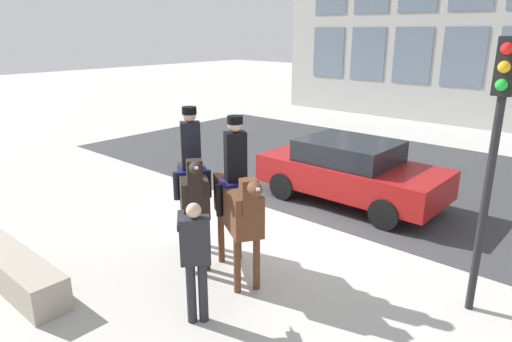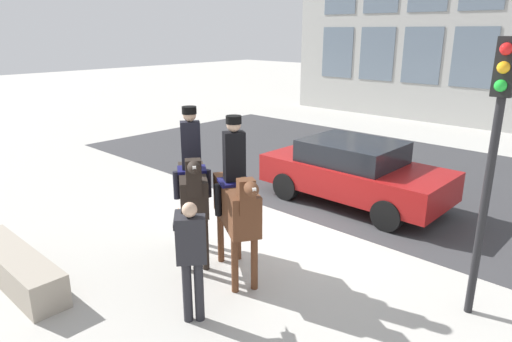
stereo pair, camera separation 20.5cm
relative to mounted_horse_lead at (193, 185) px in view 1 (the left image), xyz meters
name	(u,v)px [view 1 (the left image)]	position (x,y,z in m)	size (l,w,h in m)	color
ground_plane	(289,227)	(0.41, 2.18, -1.37)	(80.00, 80.00, 0.00)	#B2AFA8
road_surface	(392,174)	(0.41, 6.93, -1.37)	(19.46, 8.50, 0.01)	#38383A
mounted_horse_lead	(193,185)	(0.00, 0.00, 0.00)	(1.54, 1.26, 2.68)	black
mounted_horse_companion	(238,200)	(0.97, 0.08, -0.04)	(1.69, 1.17, 2.63)	#59331E
pedestrian_bystander	(195,253)	(1.39, -1.19, -0.34)	(0.89, 0.56, 1.75)	#232328
street_car_near_lane	(351,170)	(0.58, 4.25, -0.60)	(4.21, 1.99, 1.47)	maroon
traffic_light	(495,136)	(4.12, 1.61, 1.19)	(0.24, 0.29, 3.80)	black
planter_ledge	(15,271)	(-1.42, -2.48, -1.11)	(2.59, 0.56, 0.53)	#9E9384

